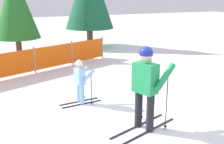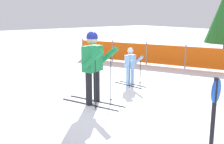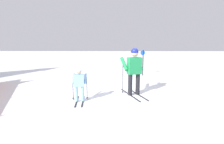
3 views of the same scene
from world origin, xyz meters
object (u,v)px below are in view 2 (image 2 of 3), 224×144
(skier_adult, at_px, (93,61))
(skier_child, at_px, (131,63))
(trail_marker, at_px, (213,127))
(safety_fence, at_px, (165,55))

(skier_adult, xyz_separation_m, skier_child, (-0.81, 1.93, -0.39))
(skier_adult, distance_m, trail_marker, 4.01)
(skier_adult, bearing_deg, skier_child, 92.85)
(skier_adult, xyz_separation_m, trail_marker, (3.89, -0.97, -0.13))
(skier_child, relative_size, trail_marker, 0.77)
(skier_child, distance_m, safety_fence, 3.49)
(skier_child, bearing_deg, skier_adult, -73.40)
(skier_child, relative_size, safety_fence, 0.15)
(safety_fence, bearing_deg, skier_adult, -66.54)
(trail_marker, bearing_deg, skier_child, 148.32)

